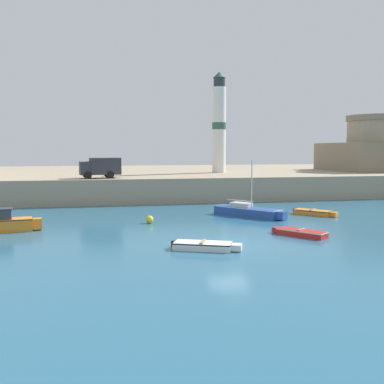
% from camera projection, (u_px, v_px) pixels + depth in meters
% --- Properties ---
extents(ground_plane, '(200.00, 200.00, 0.00)m').
position_uv_depth(ground_plane, '(229.00, 244.00, 27.72)').
color(ground_plane, '#28607F').
extents(quay_seawall, '(120.00, 40.00, 2.72)m').
position_uv_depth(quay_seawall, '(152.00, 179.00, 67.30)').
color(quay_seawall, gray).
rests_on(quay_seawall, ground).
extents(sailboat_blue_0, '(5.13, 6.07, 4.90)m').
position_uv_depth(sailboat_blue_0, '(248.00, 211.00, 39.18)').
color(sailboat_blue_0, '#284C9E').
rests_on(sailboat_blue_0, ground).
extents(dinghy_white_1, '(4.05, 2.57, 0.51)m').
position_uv_depth(dinghy_white_1, '(205.00, 245.00, 26.28)').
color(dinghy_white_1, white).
rests_on(dinghy_white_1, ground).
extents(dinghy_orange_3, '(3.29, 3.53, 0.53)m').
position_uv_depth(dinghy_orange_3, '(314.00, 212.00, 40.03)').
color(dinghy_orange_3, orange).
rests_on(dinghy_orange_3, ground).
extents(dinghy_red_4, '(2.97, 3.63, 0.50)m').
position_uv_depth(dinghy_red_4, '(300.00, 232.00, 30.42)').
color(dinghy_red_4, red).
rests_on(dinghy_red_4, ground).
extents(mooring_buoy, '(0.61, 0.61, 0.61)m').
position_uv_depth(mooring_buoy, '(150.00, 219.00, 35.59)').
color(mooring_buoy, yellow).
rests_on(mooring_buoy, ground).
extents(fortress, '(12.89, 12.89, 8.02)m').
position_uv_depth(fortress, '(375.00, 151.00, 65.83)').
color(fortress, gray).
rests_on(fortress, quay_seawall).
extents(lighthouse, '(1.84, 1.84, 13.30)m').
position_uv_depth(lighthouse, '(219.00, 124.00, 59.61)').
color(lighthouse, silver).
rests_on(lighthouse, quay_seawall).
extents(truck_on_quay, '(4.52, 2.62, 2.20)m').
position_uv_depth(truck_on_quay, '(100.00, 167.00, 48.61)').
color(truck_on_quay, '#333338').
rests_on(truck_on_quay, quay_seawall).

